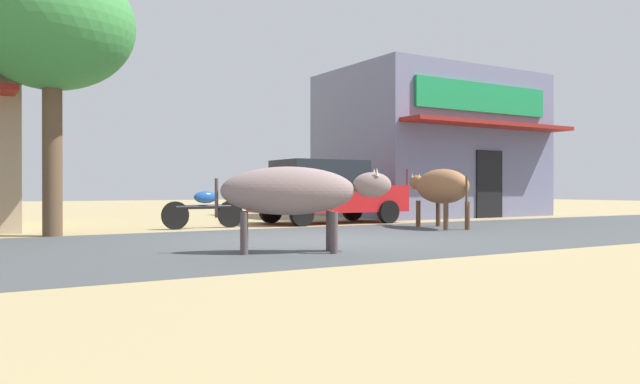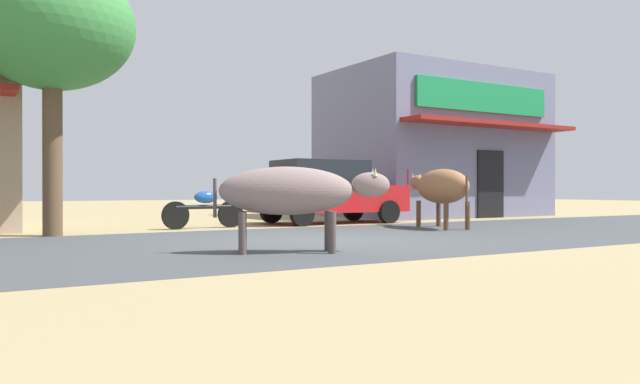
{
  "view_description": "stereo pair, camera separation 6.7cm",
  "coord_description": "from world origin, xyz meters",
  "px_view_note": "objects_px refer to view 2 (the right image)",
  "views": [
    {
      "loc": [
        -5.73,
        -9.34,
        0.9
      ],
      "look_at": [
        1.27,
        2.11,
        0.83
      ],
      "focal_mm": 34.91,
      "sensor_mm": 36.0,
      "label": 1
    },
    {
      "loc": [
        -5.67,
        -9.37,
        0.9
      ],
      "look_at": [
        1.27,
        2.11,
        0.83
      ],
      "focal_mm": 34.91,
      "sensor_mm": 36.0,
      "label": 2
    }
  ],
  "objects_px": {
    "parked_motorcycle": "(205,208)",
    "cow_near_brown": "(292,192)",
    "pedestrian_by_shop": "(401,185)",
    "cow_far_dark": "(441,187)",
    "roadside_tree": "(52,27)",
    "parked_hatchback_car": "(327,191)"
  },
  "relations": [
    {
      "from": "parked_hatchback_car",
      "to": "cow_far_dark",
      "type": "height_order",
      "value": "parked_hatchback_car"
    },
    {
      "from": "roadside_tree",
      "to": "parked_hatchback_car",
      "type": "xyz_separation_m",
      "value": [
        6.8,
        1.02,
        -3.14
      ]
    },
    {
      "from": "pedestrian_by_shop",
      "to": "parked_hatchback_car",
      "type": "bearing_deg",
      "value": -173.43
    },
    {
      "from": "parked_motorcycle",
      "to": "cow_far_dark",
      "type": "height_order",
      "value": "cow_far_dark"
    },
    {
      "from": "pedestrian_by_shop",
      "to": "roadside_tree",
      "type": "bearing_deg",
      "value": -172.02
    },
    {
      "from": "parked_motorcycle",
      "to": "pedestrian_by_shop",
      "type": "distance_m",
      "value": 6.27
    },
    {
      "from": "cow_far_dark",
      "to": "pedestrian_by_shop",
      "type": "distance_m",
      "value": 3.72
    },
    {
      "from": "roadside_tree",
      "to": "pedestrian_by_shop",
      "type": "distance_m",
      "value": 10.07
    },
    {
      "from": "parked_hatchback_car",
      "to": "cow_far_dark",
      "type": "xyz_separation_m",
      "value": [
        1.18,
        -3.07,
        0.11
      ]
    },
    {
      "from": "roadside_tree",
      "to": "parked_hatchback_car",
      "type": "height_order",
      "value": "roadside_tree"
    },
    {
      "from": "cow_near_brown",
      "to": "roadside_tree",
      "type": "bearing_deg",
      "value": 115.73
    },
    {
      "from": "cow_near_brown",
      "to": "pedestrian_by_shop",
      "type": "distance_m",
      "value": 9.55
    },
    {
      "from": "parked_motorcycle",
      "to": "cow_near_brown",
      "type": "height_order",
      "value": "cow_near_brown"
    },
    {
      "from": "parked_hatchback_car",
      "to": "pedestrian_by_shop",
      "type": "distance_m",
      "value": 2.75
    },
    {
      "from": "roadside_tree",
      "to": "cow_near_brown",
      "type": "bearing_deg",
      "value": -64.27
    },
    {
      "from": "pedestrian_by_shop",
      "to": "cow_near_brown",
      "type": "bearing_deg",
      "value": -137.88
    },
    {
      "from": "cow_far_dark",
      "to": "roadside_tree",
      "type": "bearing_deg",
      "value": 165.6
    },
    {
      "from": "roadside_tree",
      "to": "cow_near_brown",
      "type": "distance_m",
      "value": 6.43
    },
    {
      "from": "roadside_tree",
      "to": "cow_far_dark",
      "type": "bearing_deg",
      "value": -14.4
    },
    {
      "from": "parked_hatchback_car",
      "to": "parked_motorcycle",
      "type": "distance_m",
      "value": 3.53
    },
    {
      "from": "roadside_tree",
      "to": "parked_motorcycle",
      "type": "distance_m",
      "value": 4.87
    },
    {
      "from": "parked_hatchback_car",
      "to": "cow_near_brown",
      "type": "xyz_separation_m",
      "value": [
        -4.36,
        -6.09,
        0.02
      ]
    }
  ]
}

